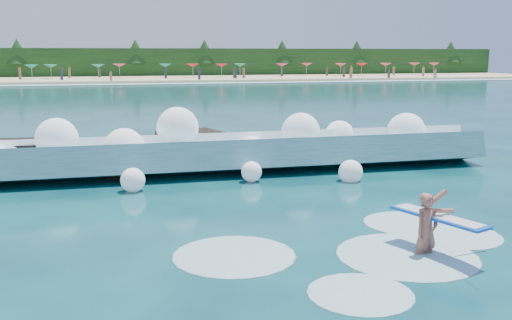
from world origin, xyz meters
name	(u,v)px	position (x,y,z in m)	size (l,w,h in m)	color
ground	(216,227)	(0.00, 0.00, 0.00)	(200.00, 200.00, 0.00)	#072B38
beach	(126,79)	(0.00, 78.00, 0.20)	(140.00, 20.00, 0.40)	tan
wet_band	(128,84)	(0.00, 67.00, 0.04)	(140.00, 5.00, 0.08)	silver
treeline	(124,63)	(0.00, 88.00, 2.50)	(140.00, 4.00, 5.00)	black
breaking_wave	(219,154)	(1.31, 6.59, 0.58)	(19.33, 2.95, 1.67)	teal
rock_cluster	(105,158)	(-2.60, 7.51, 0.46)	(8.30, 3.46, 1.47)	black
surfer_with_board	(429,228)	(3.87, -3.01, 0.59)	(1.22, 2.81, 1.59)	#A05A4B
wave_spray	(226,139)	(1.56, 6.50, 1.12)	(15.91, 4.35, 2.35)	white
surf_foam	(378,251)	(3.01, -2.52, 0.00)	(9.07, 5.56, 0.15)	silver
beach_umbrellas	(124,66)	(-0.12, 79.42, 2.25)	(112.87, 6.69, 0.50)	red
beachgoers	(48,75)	(-11.00, 75.05, 1.11)	(102.15, 13.74, 1.93)	#3F332D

